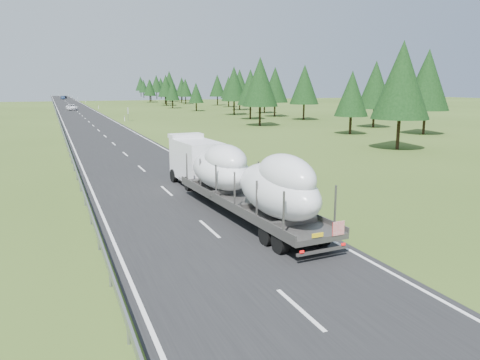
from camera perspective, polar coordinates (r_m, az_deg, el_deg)
name	(u,v)px	position (r m, az deg, el deg)	size (l,w,h in m)	color
ground	(300,310)	(15.39, 7.28, -15.40)	(400.00, 400.00, 0.00)	#38501A
road_surface	(82,116)	(112.32, -18.71, 7.44)	(10.00, 400.00, 0.02)	black
guardrail	(57,114)	(112.03, -21.45, 7.55)	(0.10, 400.00, 0.76)	slate
marker_posts	(91,104)	(167.55, -17.72, 8.86)	(0.13, 350.08, 1.00)	silver
highway_sign	(128,112)	(93.10, -13.51, 8.11)	(0.08, 0.90, 2.60)	slate
tree_line_right	(245,85)	(117.90, 0.67, 11.52)	(28.10, 299.22, 12.33)	black
boat_truck	(234,173)	(25.93, -0.76, 0.80)	(3.50, 18.60, 3.96)	white
distant_van	(72,107)	(137.83, -19.83, 8.35)	(2.59, 5.62, 1.56)	white
distant_car_dark	(65,97)	(251.49, -20.56, 9.45)	(1.76, 4.37, 1.49)	black
distant_car_blue	(63,98)	(238.07, -20.80, 9.36)	(1.63, 4.66, 1.54)	#162540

